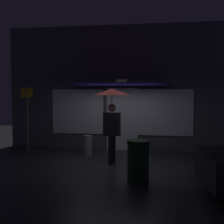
# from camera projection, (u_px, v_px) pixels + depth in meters

# --- Properties ---
(ground_plane) EXTENTS (18.00, 18.00, 0.00)m
(ground_plane) POSITION_uv_depth(u_px,v_px,m) (112.00, 164.00, 9.05)
(ground_plane) COLOR #26262B
(building_facade) EXTENTS (8.36, 1.00, 4.39)m
(building_facade) POSITION_uv_depth(u_px,v_px,m) (123.00, 89.00, 11.21)
(building_facade) COLOR #4C4C56
(building_facade) RESTS_ON ground
(person_with_umbrella) EXTENTS (1.06, 1.06, 2.15)m
(person_with_umbrella) POSITION_uv_depth(u_px,v_px,m) (112.00, 106.00, 9.02)
(person_with_umbrella) COLOR black
(person_with_umbrella) RESTS_ON ground
(street_sign_post) EXTENTS (0.40, 0.07, 2.27)m
(street_sign_post) POSITION_uv_depth(u_px,v_px,m) (27.00, 115.00, 10.45)
(street_sign_post) COLOR #595B60
(street_sign_post) RESTS_ON ground
(sidewalk_bollard) EXTENTS (0.21, 0.21, 0.46)m
(sidewalk_bollard) POSITION_uv_depth(u_px,v_px,m) (142.00, 147.00, 10.52)
(sidewalk_bollard) COLOR slate
(sidewalk_bollard) RESTS_ON ground
(sidewalk_bollard_2) EXTENTS (0.26, 0.26, 0.65)m
(sidewalk_bollard_2) POSITION_uv_depth(u_px,v_px,m) (88.00, 145.00, 10.27)
(sidewalk_bollard_2) COLOR #B2A899
(sidewalk_bollard_2) RESTS_ON ground
(trash_bin) EXTENTS (0.51, 0.51, 0.98)m
(trash_bin) POSITION_uv_depth(u_px,v_px,m) (138.00, 162.00, 7.11)
(trash_bin) COLOR #1E4C23
(trash_bin) RESTS_ON ground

